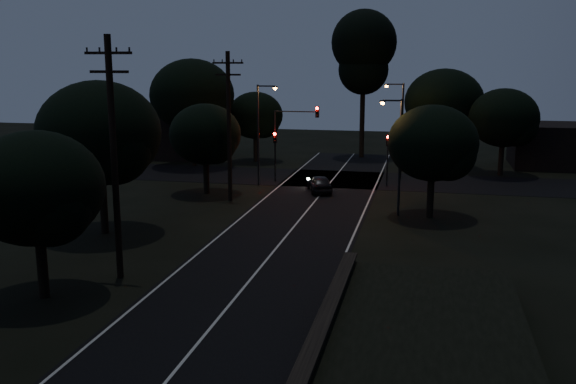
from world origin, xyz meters
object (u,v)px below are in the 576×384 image
at_px(utility_pole_mid, 114,155).
at_px(car, 320,184).
at_px(tall_pine, 364,51).
at_px(signal_left, 275,147).
at_px(streetlight_b, 400,123).
at_px(utility_pole_far, 229,124).
at_px(signal_mast, 295,130).
at_px(streetlight_c, 398,149).
at_px(signal_right, 388,151).
at_px(streetlight_a, 260,128).

height_order(utility_pole_mid, car, utility_pole_mid).
bearing_deg(tall_pine, car, -93.79).
bearing_deg(signal_left, streetlight_b, 22.05).
bearing_deg(utility_pole_mid, car, 74.87).
distance_m(utility_pole_far, tall_pine, 24.61).
distance_m(signal_mast, car, 5.84).
height_order(tall_pine, signal_left, tall_pine).
relative_size(tall_pine, car, 3.84).
distance_m(tall_pine, car, 21.26).
bearing_deg(streetlight_c, signal_right, 97.02).
bearing_deg(utility_pole_mid, tall_pine, 80.07).
distance_m(streetlight_c, car, 9.51).
distance_m(utility_pole_mid, car, 22.67).
height_order(signal_right, streetlight_c, streetlight_c).
bearing_deg(signal_mast, signal_right, -0.03).
xyz_separation_m(utility_pole_far, tall_pine, (7.00, 23.00, 5.25)).
xyz_separation_m(tall_pine, car, (-1.24, -18.67, -10.08)).
xyz_separation_m(signal_left, signal_mast, (1.69, 0.00, 1.50)).
xyz_separation_m(signal_left, signal_right, (9.20, 0.00, 0.00)).
height_order(utility_pole_far, streetlight_b, utility_pole_far).
relative_size(utility_pole_far, signal_mast, 1.68).
height_order(signal_right, streetlight_b, streetlight_b).
bearing_deg(tall_pine, signal_mast, -104.62).
bearing_deg(tall_pine, signal_left, -110.46).
bearing_deg(streetlight_c, utility_pole_mid, -128.26).
height_order(signal_left, streetlight_a, streetlight_a).
distance_m(utility_pole_mid, streetlight_c, 19.15).
relative_size(utility_pole_mid, tall_pine, 0.74).
relative_size(signal_left, signal_mast, 0.66).
bearing_deg(signal_left, car, -40.00).
bearing_deg(streetlight_b, tall_pine, 111.38).
height_order(signal_left, streetlight_c, streetlight_c).
relative_size(utility_pole_far, streetlight_a, 1.31).
xyz_separation_m(tall_pine, streetlight_b, (4.31, -11.00, -6.10)).
xyz_separation_m(tall_pine, signal_right, (3.60, -15.01, -7.90)).
bearing_deg(signal_mast, streetlight_a, -140.23).
distance_m(utility_pole_mid, signal_left, 25.19).
bearing_deg(signal_mast, streetlight_c, -48.81).
bearing_deg(signal_left, signal_right, 0.00).
height_order(utility_pole_mid, utility_pole_far, utility_pole_mid).
height_order(utility_pole_far, signal_right, utility_pole_far).
xyz_separation_m(signal_right, streetlight_c, (1.23, -9.99, 1.51)).
bearing_deg(signal_left, utility_pole_mid, -93.21).
xyz_separation_m(utility_pole_mid, signal_mast, (3.09, 24.99, -1.40)).
bearing_deg(streetlight_a, signal_mast, 39.77).
xyz_separation_m(utility_pole_mid, utility_pole_far, (0.00, 17.00, -0.25)).
relative_size(utility_pole_far, signal_left, 2.56).
bearing_deg(tall_pine, signal_right, -76.51).
xyz_separation_m(utility_pole_mid, tall_pine, (7.00, 40.00, 5.00)).
xyz_separation_m(utility_pole_mid, streetlight_c, (11.83, 15.00, -1.39)).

